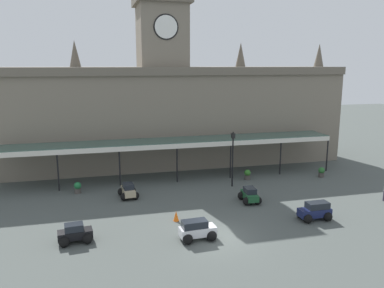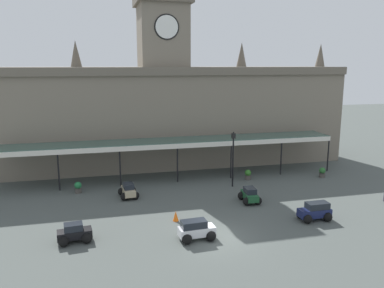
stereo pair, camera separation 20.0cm
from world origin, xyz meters
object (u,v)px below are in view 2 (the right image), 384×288
(car_white_estate, at_px, (196,231))
(victorian_lamppost, at_px, (233,153))
(planter_by_canopy, at_px, (78,187))
(planter_near_kerb, at_px, (248,175))
(planter_forecourt_centre, at_px, (322,172))
(car_beige_sedan, at_px, (128,191))
(car_navy_estate, at_px, (315,212))
(traffic_cone, at_px, (176,216))
(car_green_sedan, at_px, (250,196))
(car_black_sedan, at_px, (75,234))

(car_white_estate, xyz_separation_m, victorian_lamppost, (5.82, 9.60, 2.51))
(planter_by_canopy, relative_size, planter_near_kerb, 1.00)
(car_white_estate, height_order, victorian_lamppost, victorian_lamppost)
(victorian_lamppost, height_order, planter_forecourt_centre, victorian_lamppost)
(car_beige_sedan, bearing_deg, victorian_lamppost, 4.25)
(planter_forecourt_centre, bearing_deg, car_white_estate, -145.98)
(car_white_estate, xyz_separation_m, planter_by_canopy, (-7.45, 11.07, -0.07))
(car_beige_sedan, xyz_separation_m, victorian_lamppost, (9.23, 0.69, 2.57))
(car_navy_estate, xyz_separation_m, planter_by_canopy, (-16.26, 10.05, -0.07))
(car_navy_estate, xyz_separation_m, traffic_cone, (-9.45, 2.16, -0.20))
(car_green_sedan, height_order, planter_forecourt_centre, car_green_sedan)
(car_green_sedan, relative_size, car_white_estate, 0.92)
(planter_near_kerb, bearing_deg, planter_forecourt_centre, -7.80)
(car_white_estate, height_order, planter_forecourt_centre, car_white_estate)
(car_black_sedan, xyz_separation_m, car_white_estate, (7.30, -1.46, 0.06))
(car_black_sedan, bearing_deg, victorian_lamppost, 31.82)
(car_beige_sedan, xyz_separation_m, car_green_sedan, (9.18, -3.44, 0.00))
(car_white_estate, relative_size, planter_near_kerb, 2.40)
(victorian_lamppost, xyz_separation_m, planter_forecourt_centre, (9.37, 0.65, -2.58))
(car_navy_estate, distance_m, car_green_sedan, 5.40)
(car_beige_sedan, bearing_deg, traffic_cone, -64.22)
(car_black_sedan, relative_size, car_green_sedan, 1.01)
(planter_forecourt_centre, bearing_deg, victorian_lamppost, -176.01)
(traffic_cone, bearing_deg, car_black_sedan, -165.53)
(car_navy_estate, height_order, planter_near_kerb, car_navy_estate)
(car_black_sedan, relative_size, car_navy_estate, 0.95)
(planter_by_canopy, bearing_deg, car_navy_estate, -31.71)
(planter_near_kerb, xyz_separation_m, planter_forecourt_centre, (7.24, -0.99, 0.00))
(car_beige_sedan, distance_m, car_white_estate, 9.55)
(car_green_sedan, xyz_separation_m, planter_forecourt_centre, (9.42, 4.78, -0.01))
(victorian_lamppost, bearing_deg, car_white_estate, -121.23)
(car_beige_sedan, distance_m, victorian_lamppost, 9.61)
(planter_near_kerb, bearing_deg, car_green_sedan, -110.66)
(victorian_lamppost, distance_m, traffic_cone, 9.51)
(victorian_lamppost, bearing_deg, traffic_cone, -135.18)
(car_green_sedan, distance_m, planter_forecourt_centre, 10.56)
(car_beige_sedan, relative_size, planter_forecourt_centre, 2.21)
(car_white_estate, distance_m, traffic_cone, 3.25)
(car_navy_estate, bearing_deg, planter_forecourt_centre, 55.38)
(car_black_sedan, relative_size, planter_near_kerb, 2.22)
(car_white_estate, bearing_deg, planter_by_canopy, 123.95)
(car_beige_sedan, relative_size, car_navy_estate, 0.94)
(car_green_sedan, distance_m, planter_near_kerb, 6.17)
(car_navy_estate, xyz_separation_m, victorian_lamppost, (-2.99, 8.59, 2.51))
(car_black_sedan, distance_m, victorian_lamppost, 15.65)
(car_black_sedan, xyz_separation_m, car_navy_estate, (16.11, -0.45, 0.06))
(car_black_sedan, xyz_separation_m, traffic_cone, (6.66, 1.72, -0.14))
(car_black_sedan, height_order, victorian_lamppost, victorian_lamppost)
(car_beige_sedan, xyz_separation_m, planter_by_canopy, (-4.04, 2.15, -0.01))
(car_beige_sedan, distance_m, planter_forecourt_centre, 18.65)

